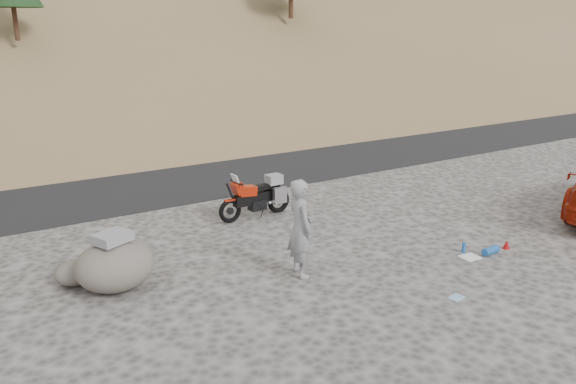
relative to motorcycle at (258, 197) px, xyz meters
name	(u,v)px	position (x,y,z in m)	size (l,w,h in m)	color
ground	(352,263)	(0.19, -3.61, -0.53)	(140.00, 140.00, 0.00)	#3C3A37
road	(185,171)	(0.19, 5.39, -0.53)	(120.00, 7.00, 0.05)	black
motorcycle	(258,197)	(0.00, 0.00, 0.00)	(2.09, 0.66, 1.24)	black
man	(300,274)	(-1.02, -3.49, -0.53)	(0.71, 0.46, 1.94)	gray
boulder	(115,265)	(-4.26, -2.22, -0.04)	(1.66, 1.49, 1.12)	#554F48
small_rock	(75,273)	(-4.85, -1.58, -0.30)	(0.92, 0.86, 0.45)	#554F48
gear_white_cloth	(470,257)	(2.49, -4.70, -0.52)	(0.39, 0.35, 0.01)	white
gear_blue_mat	(491,250)	(3.00, -4.81, -0.45)	(0.17, 0.17, 0.42)	#1B54A4
gear_bottle	(464,248)	(2.58, -4.44, -0.42)	(0.08, 0.08, 0.23)	#1B54A4
gear_funnel	(507,244)	(3.55, -4.79, -0.43)	(0.16, 0.16, 0.20)	#A90B0D
gear_blue_cloth	(457,298)	(0.82, -5.83, -0.52)	(0.30, 0.22, 0.01)	#81ABC8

